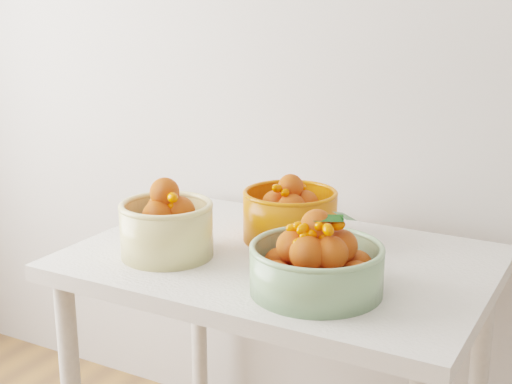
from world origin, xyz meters
TOP-DOWN VIEW (x-y plane):
  - table at (-0.27, 1.60)m, footprint 1.00×0.70m
  - bowl_cream at (-0.51, 1.47)m, footprint 0.29×0.29m
  - bowl_green at (-0.10, 1.44)m, footprint 0.31×0.31m
  - bowl_orange at (-0.30, 1.72)m, footprint 0.32×0.32m

SIDE VIEW (x-z plane):
  - table at x=-0.27m, z-range 0.28..1.03m
  - bowl_green at x=-0.10m, z-range 0.72..0.91m
  - bowl_orange at x=-0.30m, z-range 0.73..0.91m
  - bowl_cream at x=-0.51m, z-range 0.73..0.92m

